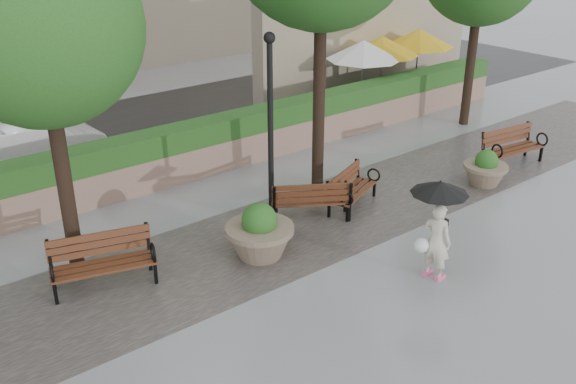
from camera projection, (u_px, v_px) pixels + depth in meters
ground at (385, 297)px, 11.43m from camera, size 100.00×100.00×0.00m
cobble_strip at (281, 234)px, 13.57m from camera, size 28.00×3.20×0.01m
hedge_wall at (184, 152)px, 16.14m from camera, size 24.00×0.80×1.35m
cafe_wall at (369, 36)px, 23.11m from camera, size 10.00×0.60×4.00m
cafe_hedge at (403, 93)px, 21.90m from camera, size 8.00×0.50×0.90m
asphalt_street at (118, 135)px, 19.27m from camera, size 40.00×7.00×0.00m
bench_1 at (104, 272)px, 11.62m from camera, size 1.96×1.21×0.99m
bench_2 at (311, 207)px, 14.12m from camera, size 1.83×1.50×0.93m
bench_3 at (352, 196)px, 14.69m from camera, size 1.71×1.18×0.86m
bench_4 at (512, 154)px, 17.04m from camera, size 1.88×0.94×0.97m
planter_left at (260, 236)px, 12.57m from camera, size 1.35×1.35×1.14m
planter_right at (485, 171)px, 15.81m from camera, size 1.08×1.08×0.91m
lamppost at (271, 143)px, 13.44m from camera, size 0.28×0.28×4.11m
tree_0 at (49, 31)px, 10.50m from camera, size 3.46×3.37×6.29m
patio_umb_white at (364, 50)px, 20.86m from camera, size 2.50×2.50×2.30m
patio_umb_yellow_a at (383, 46)px, 21.50m from camera, size 2.50×2.50×2.30m
patio_umb_yellow_b at (419, 38)px, 22.71m from camera, size 2.50×2.50×2.30m
car_right at (25, 146)px, 16.51m from camera, size 4.12×1.61×1.34m
pedestrian at (438, 220)px, 11.57m from camera, size 1.05×1.05×1.93m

